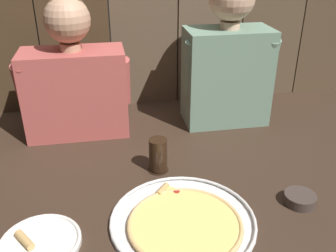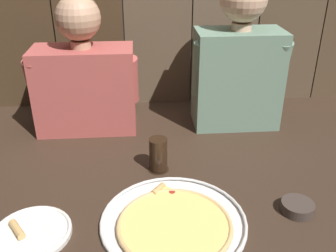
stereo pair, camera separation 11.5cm
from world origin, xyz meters
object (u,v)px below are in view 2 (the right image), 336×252
at_px(drinking_glass, 158,155).
at_px(diner_left, 84,73).
at_px(dinner_plate, 31,233).
at_px(dipping_bowl, 297,207).
at_px(diner_right, 239,58).
at_px(pizza_tray, 174,222).

bearing_deg(drinking_glass, diner_left, 128.64).
relative_size(dinner_plate, dipping_bowl, 2.24).
bearing_deg(diner_right, dinner_plate, -137.81).
bearing_deg(dinner_plate, pizza_tray, 1.55).
xyz_separation_m(pizza_tray, diner_right, (0.33, 0.65, 0.29)).
relative_size(drinking_glass, diner_left, 0.22).
distance_m(pizza_tray, dipping_bowl, 0.38).
distance_m(drinking_glass, diner_left, 0.49).
xyz_separation_m(dipping_bowl, diner_left, (-0.69, 0.62, 0.23)).
height_order(pizza_tray, diner_left, diner_left).
relative_size(dinner_plate, diner_left, 0.39).
bearing_deg(dipping_bowl, diner_right, 94.97).
relative_size(pizza_tray, diner_left, 0.76).
bearing_deg(diner_right, diner_left, -179.99).
bearing_deg(pizza_tray, diner_right, 63.36).
height_order(pizza_tray, diner_right, diner_right).
height_order(diner_left, diner_right, diner_right).
bearing_deg(dipping_bowl, drinking_glass, 147.23).
relative_size(dinner_plate, diner_right, 0.35).
bearing_deg(dinner_plate, diner_right, 42.19).
relative_size(diner_left, diner_right, 0.89).
distance_m(pizza_tray, diner_left, 0.76).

